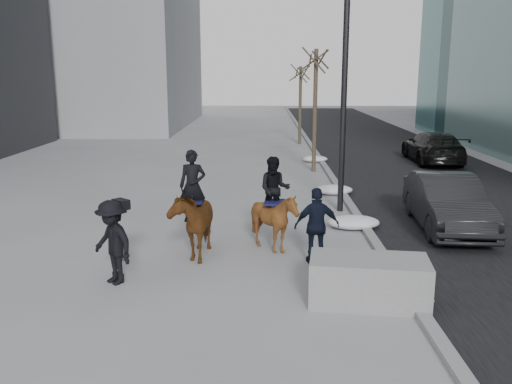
{
  "coord_description": "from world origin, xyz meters",
  "views": [
    {
      "loc": [
        0.15,
        -11.3,
        4.27
      ],
      "look_at": [
        0.0,
        1.2,
        1.5
      ],
      "focal_mm": 38.0,
      "sensor_mm": 36.0,
      "label": 1
    }
  ],
  "objects_px": {
    "planter": "(369,281)",
    "car_near": "(447,203)",
    "mounted_left": "(193,217)",
    "mounted_right": "(274,214)"
  },
  "relations": [
    {
      "from": "planter",
      "to": "car_near",
      "type": "distance_m",
      "value": 5.9
    },
    {
      "from": "mounted_right",
      "to": "car_near",
      "type": "bearing_deg",
      "value": 21.98
    },
    {
      "from": "planter",
      "to": "mounted_left",
      "type": "distance_m",
      "value": 4.59
    },
    {
      "from": "car_near",
      "to": "mounted_right",
      "type": "bearing_deg",
      "value": -154.34
    },
    {
      "from": "planter",
      "to": "mounted_left",
      "type": "height_order",
      "value": "mounted_left"
    },
    {
      "from": "car_near",
      "to": "mounted_left",
      "type": "height_order",
      "value": "mounted_left"
    },
    {
      "from": "mounted_left",
      "to": "mounted_right",
      "type": "relative_size",
      "value": 1.09
    },
    {
      "from": "planter",
      "to": "car_near",
      "type": "relative_size",
      "value": 0.48
    },
    {
      "from": "car_near",
      "to": "mounted_right",
      "type": "relative_size",
      "value": 1.97
    },
    {
      "from": "car_near",
      "to": "mounted_left",
      "type": "relative_size",
      "value": 1.82
    }
  ]
}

